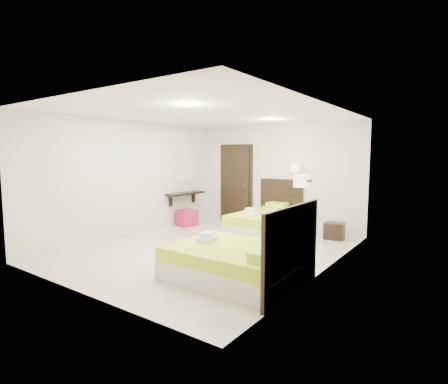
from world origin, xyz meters
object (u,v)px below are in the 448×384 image
Objects in this scene: bed_single at (265,221)px; ottoman at (187,218)px; nightstand at (334,231)px; bed_double at (239,261)px.

ottoman is at bearing -168.43° from bed_single.
nightstand is at bearing 12.33° from ottoman.
nightstand is (0.31, 3.34, -0.10)m from bed_double.
bed_single reaches higher than bed_double.
bed_double reaches higher than ottoman.
bed_double reaches higher than nightstand.
bed_single is 1.58m from nightstand.
ottoman is at bearing -174.82° from nightstand.
nightstand is 3.67m from ottoman.
nightstand is at bearing 13.34° from bed_single.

